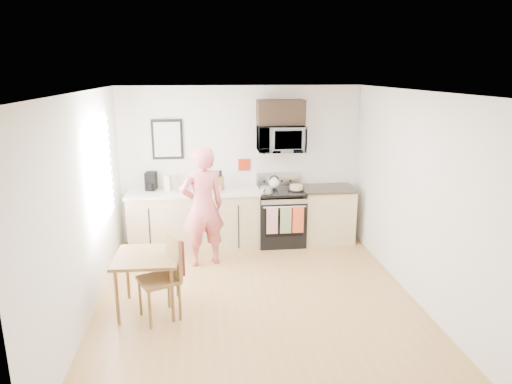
{
  "coord_description": "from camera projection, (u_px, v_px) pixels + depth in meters",
  "views": [
    {
      "loc": [
        -0.62,
        -5.2,
        2.83
      ],
      "look_at": [
        0.1,
        1.0,
        1.16
      ],
      "focal_mm": 32.0,
      "sensor_mm": 36.0,
      "label": 1
    }
  ],
  "objects": [
    {
      "name": "ceiling",
      "position": [
        258.0,
        92.0,
        5.12
      ],
      "size": [
        4.0,
        4.6,
        0.04
      ],
      "primitive_type": "cube",
      "color": "silver",
      "rests_on": "back_wall"
    },
    {
      "name": "cabinet_right",
      "position": [
        327.0,
        215.0,
        7.75
      ],
      "size": [
        0.84,
        0.6,
        0.9
      ],
      "primitive_type": "cube",
      "color": "#C9B981",
      "rests_on": "floor"
    },
    {
      "name": "milk_carton",
      "position": [
        168.0,
        183.0,
        7.36
      ],
      "size": [
        0.13,
        0.13,
        0.27
      ],
      "primitive_type": "cube",
      "rotation": [
        0.0,
        0.0,
        -0.37
      ],
      "color": "tan",
      "rests_on": "countertop_left"
    },
    {
      "name": "back_wall",
      "position": [
        241.0,
        165.0,
        7.66
      ],
      "size": [
        4.0,
        0.04,
        2.6
      ],
      "primitive_type": "cube",
      "color": "white",
      "rests_on": "floor"
    },
    {
      "name": "kettle",
      "position": [
        274.0,
        183.0,
        7.59
      ],
      "size": [
        0.18,
        0.18,
        0.23
      ],
      "color": "white",
      "rests_on": "range"
    },
    {
      "name": "cake",
      "position": [
        296.0,
        188.0,
        7.5
      ],
      "size": [
        0.26,
        0.26,
        0.09
      ],
      "color": "black",
      "rests_on": "range"
    },
    {
      "name": "right_wall",
      "position": [
        417.0,
        198.0,
        5.68
      ],
      "size": [
        0.04,
        4.6,
        2.6
      ],
      "primitive_type": "cube",
      "color": "white",
      "rests_on": "floor"
    },
    {
      "name": "dining_table",
      "position": [
        147.0,
        262.0,
        5.43
      ],
      "size": [
        0.76,
        0.76,
        0.71
      ],
      "rotation": [
        0.0,
        0.0,
        -0.04
      ],
      "color": "brown",
      "rests_on": "floor"
    },
    {
      "name": "microwave",
      "position": [
        281.0,
        139.0,
        7.4
      ],
      "size": [
        0.76,
        0.51,
        0.42
      ],
      "primitive_type": "imported",
      "color": "#B1B1B6",
      "rests_on": "back_wall"
    },
    {
      "name": "wall_art",
      "position": [
        167.0,
        139.0,
        7.39
      ],
      "size": [
        0.5,
        0.04,
        0.65
      ],
      "color": "black",
      "rests_on": "back_wall"
    },
    {
      "name": "bread_bag",
      "position": [
        212.0,
        190.0,
        7.26
      ],
      "size": [
        0.27,
        0.13,
        0.1
      ],
      "primitive_type": "cube",
      "rotation": [
        0.0,
        0.0,
        0.02
      ],
      "color": "tan",
      "rests_on": "countertop_left"
    },
    {
      "name": "coffee_maker",
      "position": [
        151.0,
        182.0,
        7.42
      ],
      "size": [
        0.19,
        0.26,
        0.29
      ],
      "rotation": [
        0.0,
        0.0,
        -0.14
      ],
      "color": "black",
      "rests_on": "countertop_left"
    },
    {
      "name": "pot",
      "position": [
        266.0,
        190.0,
        7.3
      ],
      "size": [
        0.21,
        0.34,
        0.1
      ],
      "rotation": [
        0.0,
        0.0,
        -0.31
      ],
      "color": "#B1B1B6",
      "rests_on": "range"
    },
    {
      "name": "cabinet_left",
      "position": [
        195.0,
        220.0,
        7.5
      ],
      "size": [
        2.1,
        0.6,
        0.9
      ],
      "primitive_type": "cube",
      "color": "#C9B981",
      "rests_on": "floor"
    },
    {
      "name": "fruit_bowl",
      "position": [
        184.0,
        188.0,
        7.42
      ],
      "size": [
        0.3,
        0.3,
        0.11
      ],
      "color": "white",
      "rests_on": "countertop_left"
    },
    {
      "name": "utensil_crock",
      "position": [
        204.0,
        180.0,
        7.52
      ],
      "size": [
        0.12,
        0.12,
        0.36
      ],
      "color": "#AE260E",
      "rests_on": "countertop_left"
    },
    {
      "name": "countertop_right",
      "position": [
        328.0,
        188.0,
        7.63
      ],
      "size": [
        0.88,
        0.64,
        0.04
      ],
      "primitive_type": "cube",
      "color": "black",
      "rests_on": "cabinet_right"
    },
    {
      "name": "floor",
      "position": [
        257.0,
        301.0,
        5.79
      ],
      "size": [
        4.6,
        4.6,
        0.0
      ],
      "primitive_type": "plane",
      "color": "#A37C3F",
      "rests_on": "ground"
    },
    {
      "name": "person",
      "position": [
        203.0,
        207.0,
        6.68
      ],
      "size": [
        0.75,
        0.6,
        1.8
      ],
      "primitive_type": "imported",
      "rotation": [
        0.0,
        0.0,
        3.43
      ],
      "color": "#C33546",
      "rests_on": "floor"
    },
    {
      "name": "countertop_left",
      "position": [
        194.0,
        192.0,
        7.38
      ],
      "size": [
        2.14,
        0.64,
        0.04
      ],
      "primitive_type": "cube",
      "color": "#F0E6CE",
      "rests_on": "cabinet_left"
    },
    {
      "name": "upper_cabinet",
      "position": [
        281.0,
        112.0,
        7.33
      ],
      "size": [
        0.76,
        0.35,
        0.4
      ],
      "primitive_type": "cube",
      "color": "black",
      "rests_on": "back_wall"
    },
    {
      "name": "left_wall",
      "position": [
        85.0,
        208.0,
        5.23
      ],
      "size": [
        0.04,
        4.6,
        2.6
      ],
      "primitive_type": "cube",
      "color": "white",
      "rests_on": "floor"
    },
    {
      "name": "front_wall",
      "position": [
        296.0,
        293.0,
        3.24
      ],
      "size": [
        4.0,
        0.04,
        2.6
      ],
      "primitive_type": "cube",
      "color": "white",
      "rests_on": "floor"
    },
    {
      "name": "chair",
      "position": [
        170.0,
        265.0,
        5.31
      ],
      "size": [
        0.59,
        0.56,
        1.0
      ],
      "rotation": [
        0.0,
        0.0,
        0.43
      ],
      "color": "brown",
      "rests_on": "floor"
    },
    {
      "name": "window",
      "position": [
        101.0,
        172.0,
        5.93
      ],
      "size": [
        0.06,
        1.4,
        1.5
      ],
      "color": "white",
      "rests_on": "left_wall"
    },
    {
      "name": "wall_trivet",
      "position": [
        244.0,
        165.0,
        7.65
      ],
      "size": [
        0.2,
        0.02,
        0.2
      ],
      "primitive_type": "cube",
      "color": "#AE260E",
      "rests_on": "back_wall"
    },
    {
      "name": "knife_block",
      "position": [
        220.0,
        183.0,
        7.46
      ],
      "size": [
        0.12,
        0.16,
        0.22
      ],
      "primitive_type": "cube",
      "rotation": [
        0.0,
        0.0,
        0.18
      ],
      "color": "brown",
      "rests_on": "countertop_left"
    },
    {
      "name": "range",
      "position": [
        281.0,
        218.0,
        7.64
      ],
      "size": [
        0.76,
        0.7,
        1.16
      ],
      "color": "black",
      "rests_on": "floor"
    }
  ]
}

